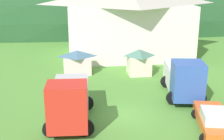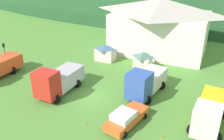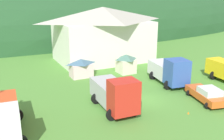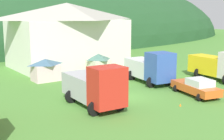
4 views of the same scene
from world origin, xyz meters
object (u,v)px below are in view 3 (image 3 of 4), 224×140
at_px(play_shed_pink, 81,68).
at_px(service_pickup_orange, 207,94).
at_px(play_shed_cream, 126,63).
at_px(traffic_cone_near_pickup, 188,114).
at_px(crane_truck_red, 115,93).
at_px(box_truck_blue, 170,71).
at_px(depot_building, 103,33).
at_px(heavy_rig_white, 2,118).

xyz_separation_m(play_shed_pink, service_pickup_orange, (8.76, -13.85, -0.45)).
relative_size(play_shed_cream, traffic_cone_near_pickup, 5.89).
distance_m(play_shed_pink, crane_truck_red, 11.47).
bearing_deg(play_shed_cream, play_shed_pink, 171.04).
bearing_deg(play_shed_pink, box_truck_blue, -41.32).
distance_m(depot_building, service_pickup_orange, 21.42).
height_order(depot_building, heavy_rig_white, depot_building).
distance_m(crane_truck_red, traffic_cone_near_pickup, 7.18).
relative_size(depot_building, crane_truck_red, 2.34).
xyz_separation_m(play_shed_pink, crane_truck_red, (-0.71, -11.44, 0.45)).
xyz_separation_m(depot_building, service_pickup_orange, (2.25, -20.98, -3.71)).
height_order(play_shed_cream, heavy_rig_white, heavy_rig_white).
height_order(play_shed_cream, crane_truck_red, crane_truck_red).
bearing_deg(crane_truck_red, heavy_rig_white, -83.09).
bearing_deg(depot_building, play_shed_pink, -132.39).
relative_size(crane_truck_red, service_pickup_orange, 1.23).
bearing_deg(box_truck_blue, heavy_rig_white, -68.26).
height_order(crane_truck_red, traffic_cone_near_pickup, crane_truck_red).
height_order(depot_building, box_truck_blue, depot_building).
height_order(box_truck_blue, traffic_cone_near_pickup, box_truck_blue).
distance_m(play_shed_cream, box_truck_blue, 7.11).
height_order(crane_truck_red, service_pickup_orange, crane_truck_red).
distance_m(heavy_rig_white, traffic_cone_near_pickup, 16.32).
relative_size(play_shed_pink, heavy_rig_white, 0.38).
bearing_deg(play_shed_pink, play_shed_cream, -8.96).
distance_m(heavy_rig_white, crane_truck_red, 10.14).
height_order(play_shed_cream, traffic_cone_near_pickup, play_shed_cream).
xyz_separation_m(play_shed_cream, box_truck_blue, (2.39, -6.69, 0.38)).
bearing_deg(depot_building, box_truck_blue, -81.41).
relative_size(play_shed_cream, crane_truck_red, 0.39).
xyz_separation_m(heavy_rig_white, service_pickup_orange, (19.58, -1.72, -0.84)).
bearing_deg(play_shed_cream, box_truck_blue, -70.33).
bearing_deg(crane_truck_red, box_truck_blue, 114.64).
xyz_separation_m(play_shed_cream, service_pickup_orange, (2.41, -12.84, -0.54)).
xyz_separation_m(depot_building, play_shed_cream, (-0.15, -8.13, -3.17)).
distance_m(play_shed_pink, heavy_rig_white, 16.25).
bearing_deg(traffic_cone_near_pickup, play_shed_pink, 108.50).
height_order(play_shed_pink, heavy_rig_white, heavy_rig_white).
xyz_separation_m(heavy_rig_white, box_truck_blue, (19.57, 4.43, 0.08)).
bearing_deg(play_shed_pink, service_pickup_orange, -57.67).
xyz_separation_m(depot_building, box_truck_blue, (2.24, -14.82, -2.80)).
bearing_deg(heavy_rig_white, depot_building, 142.30).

